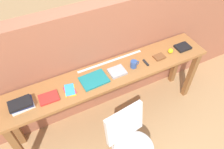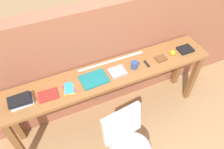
{
  "view_description": "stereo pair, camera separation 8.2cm",
  "coord_description": "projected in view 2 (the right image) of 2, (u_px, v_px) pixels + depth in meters",
  "views": [
    {
      "loc": [
        -0.75,
        -1.24,
        2.68
      ],
      "look_at": [
        0.0,
        0.25,
        0.9
      ],
      "focal_mm": 35.0,
      "sensor_mm": 36.0,
      "label": 1
    },
    {
      "loc": [
        -0.67,
        -1.27,
        2.68
      ],
      "look_at": [
        0.0,
        0.25,
        0.9
      ],
      "focal_mm": 35.0,
      "sensor_mm": 36.0,
      "label": 2
    }
  ],
  "objects": [
    {
      "name": "pamphlet_pile_colourful",
      "position": [
        69.0,
        89.0,
        2.32
      ],
      "size": [
        0.14,
        0.19,
        0.01
      ],
      "color": "yellow",
      "rests_on": "sideboard"
    },
    {
      "name": "book_open_centre",
      "position": [
        94.0,
        79.0,
        2.4
      ],
      "size": [
        0.3,
        0.23,
        0.02
      ],
      "primitive_type": "cube",
      "rotation": [
        0.0,
        0.0,
        0.05
      ],
      "color": "#19757A",
      "rests_on": "sideboard"
    },
    {
      "name": "multitool_folded",
      "position": [
        147.0,
        64.0,
        2.57
      ],
      "size": [
        0.02,
        0.11,
        0.02
      ],
      "primitive_type": "cube",
      "rotation": [
        0.0,
        0.0,
        0.01
      ],
      "color": "black",
      "rests_on": "sideboard"
    },
    {
      "name": "sports_ball_small",
      "position": [
        173.0,
        53.0,
        2.67
      ],
      "size": [
        0.06,
        0.06,
        0.06
      ],
      "primitive_type": "sphere",
      "color": "yellow",
      "rests_on": "sideboard"
    },
    {
      "name": "ruler_metal_back_edge",
      "position": [
        112.0,
        61.0,
        2.61
      ],
      "size": [
        0.84,
        0.03,
        0.0
      ],
      "primitive_type": "cube",
      "color": "silver",
      "rests_on": "sideboard"
    },
    {
      "name": "chair_white_moulded",
      "position": [
        128.0,
        141.0,
        2.29
      ],
      "size": [
        0.49,
        0.5,
        0.89
      ],
      "color": "silver",
      "rests_on": "ground"
    },
    {
      "name": "book_repair_rightmost",
      "position": [
        185.0,
        49.0,
        2.74
      ],
      "size": [
        0.19,
        0.15,
        0.03
      ],
      "primitive_type": "cube",
      "rotation": [
        0.0,
        0.0,
        -0.01
      ],
      "color": "black",
      "rests_on": "sideboard"
    },
    {
      "name": "mug",
      "position": [
        134.0,
        65.0,
        2.5
      ],
      "size": [
        0.11,
        0.08,
        0.09
      ],
      "color": "#2D4C8C",
      "rests_on": "sideboard"
    },
    {
      "name": "leather_journal_brown",
      "position": [
        161.0,
        59.0,
        2.63
      ],
      "size": [
        0.13,
        0.1,
        0.02
      ],
      "primitive_type": "cube",
      "rotation": [
        0.0,
        0.0,
        0.03
      ],
      "color": "brown",
      "rests_on": "sideboard"
    },
    {
      "name": "sideboard",
      "position": [
        110.0,
        81.0,
        2.58
      ],
      "size": [
        2.5,
        0.44,
        0.88
      ],
      "color": "#996033",
      "rests_on": "ground"
    },
    {
      "name": "ground_plane",
      "position": [
        120.0,
        133.0,
        2.94
      ],
      "size": [
        40.0,
        40.0,
        0.0
      ],
      "primitive_type": "plane",
      "color": "tan"
    },
    {
      "name": "book_grey_hardcover",
      "position": [
        117.0,
        72.0,
        2.47
      ],
      "size": [
        0.19,
        0.16,
        0.03
      ],
      "primitive_type": "cube",
      "rotation": [
        0.0,
        0.0,
        0.01
      ],
      "color": "#9E9EA3",
      "rests_on": "sideboard"
    },
    {
      "name": "brick_wall_back",
      "position": [
        100.0,
        60.0,
        2.76
      ],
      "size": [
        6.0,
        0.2,
        1.57
      ],
      "primitive_type": "cube",
      "color": "#9E5B42",
      "rests_on": "ground"
    },
    {
      "name": "book_stack_leftmost",
      "position": [
        20.0,
        101.0,
        2.16
      ],
      "size": [
        0.23,
        0.16,
        0.09
      ],
      "color": "white",
      "rests_on": "sideboard"
    },
    {
      "name": "magazine_cycling",
      "position": [
        48.0,
        95.0,
        2.25
      ],
      "size": [
        0.2,
        0.15,
        0.02
      ],
      "primitive_type": "cube",
      "rotation": [
        0.0,
        0.0,
        -0.03
      ],
      "color": "red",
      "rests_on": "sideboard"
    }
  ]
}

